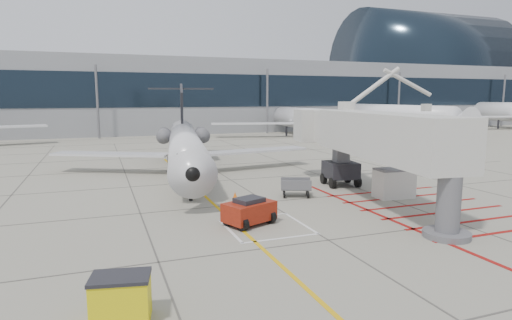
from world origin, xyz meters
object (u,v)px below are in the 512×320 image
object	(u,v)px
jet_bridge	(382,144)
pushback_tug	(249,210)
spill_bin	(121,298)
regional_jet	(186,131)

from	to	relation	value
jet_bridge	pushback_tug	world-z (taller)	jet_bridge
pushback_tug	spill_bin	bearing A→B (deg)	-153.20
regional_jet	jet_bridge	xyz separation A→B (m)	(9.90, -12.33, -0.16)
jet_bridge	spill_bin	xyz separation A→B (m)	(-16.20, -9.33, -3.14)
jet_bridge	pushback_tug	size ratio (longest dim) A/B	7.33
jet_bridge	pushback_tug	distance (m)	9.79
regional_jet	spill_bin	size ratio (longest dim) A/B	18.08
spill_bin	jet_bridge	bearing A→B (deg)	41.56
regional_jet	jet_bridge	distance (m)	15.82
jet_bridge	spill_bin	world-z (taller)	jet_bridge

